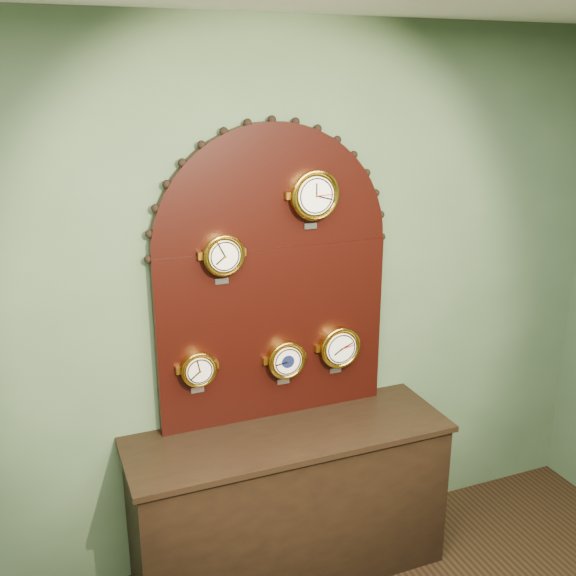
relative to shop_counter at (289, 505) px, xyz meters
name	(u,v)px	position (x,y,z in m)	size (l,w,h in m)	color
wall_back	(270,308)	(0.00, 0.27, 1.00)	(4.00, 4.00, 0.00)	#425A3D
shop_counter	(289,505)	(0.00, 0.00, 0.00)	(1.60, 0.50, 0.80)	black
display_board	(273,268)	(0.00, 0.22, 1.23)	(1.26, 0.06, 1.53)	black
roman_clock	(223,255)	(-0.27, 0.15, 1.34)	(0.20, 0.08, 0.25)	gold
arabic_clock	(314,195)	(0.19, 0.15, 1.59)	(0.25, 0.08, 0.30)	gold
hygrometer	(198,369)	(-0.41, 0.15, 0.78)	(0.18, 0.08, 0.23)	gold
barometer	(286,359)	(0.04, 0.15, 0.76)	(0.20, 0.08, 0.25)	gold
tide_clock	(339,347)	(0.34, 0.15, 0.78)	(0.22, 0.08, 0.28)	gold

